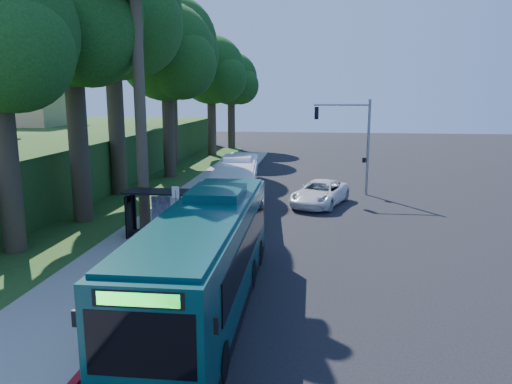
# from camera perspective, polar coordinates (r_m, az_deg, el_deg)

# --- Properties ---
(ground) EXTENTS (140.00, 140.00, 0.00)m
(ground) POSITION_cam_1_polar(r_m,az_deg,el_deg) (28.14, 4.54, -4.11)
(ground) COLOR black
(ground) RESTS_ON ground
(sidewalk) EXTENTS (4.50, 70.00, 0.12)m
(sidewalk) POSITION_cam_1_polar(r_m,az_deg,el_deg) (29.32, -9.88, -3.49)
(sidewalk) COLOR gray
(sidewalk) RESTS_ON ground
(red_curb) EXTENTS (0.25, 30.00, 0.13)m
(red_curb) POSITION_cam_1_polar(r_m,az_deg,el_deg) (25.01, -7.46, -5.99)
(red_curb) COLOR maroon
(red_curb) RESTS_ON ground
(grass_verge) EXTENTS (8.00, 70.00, 0.06)m
(grass_verge) POSITION_cam_1_polar(r_m,az_deg,el_deg) (35.84, -16.33, -1.14)
(grass_verge) COLOR #234719
(grass_verge) RESTS_ON ground
(bus_shelter) EXTENTS (3.20, 1.51, 2.55)m
(bus_shelter) POSITION_cam_1_polar(r_m,az_deg,el_deg) (26.26, -11.71, -1.37)
(bus_shelter) COLOR black
(bus_shelter) RESTS_ON ground
(stop_sign_pole) EXTENTS (0.35, 0.06, 3.17)m
(stop_sign_pole) POSITION_cam_1_polar(r_m,az_deg,el_deg) (23.66, -9.12, -1.97)
(stop_sign_pole) COLOR gray
(stop_sign_pole) RESTS_ON ground
(traffic_signal_pole) EXTENTS (4.10, 0.30, 7.00)m
(traffic_signal_pole) POSITION_cam_1_polar(r_m,az_deg,el_deg) (37.33, 11.18, 6.40)
(traffic_signal_pole) COLOR gray
(traffic_signal_pole) RESTS_ON ground
(hillside_backdrop) EXTENTS (24.00, 60.00, 8.80)m
(hillside_backdrop) POSITION_cam_1_polar(r_m,az_deg,el_deg) (50.56, -25.93, 4.44)
(hillside_backdrop) COLOR #234719
(hillside_backdrop) RESTS_ON ground
(tree_0) EXTENTS (8.40, 8.00, 15.70)m
(tree_0) POSITION_cam_1_polar(r_m,az_deg,el_deg) (30.50, -20.31, 17.67)
(tree_0) COLOR #382B1E
(tree_0) RESTS_ON ground
(tree_1) EXTENTS (10.50, 10.00, 18.26)m
(tree_1) POSITION_cam_1_polar(r_m,az_deg,el_deg) (38.33, -16.13, 18.76)
(tree_1) COLOR #382B1E
(tree_1) RESTS_ON ground
(tree_2) EXTENTS (8.82, 8.40, 15.12)m
(tree_2) POSITION_cam_1_polar(r_m,az_deg,el_deg) (45.11, -10.09, 14.94)
(tree_2) COLOR #382B1E
(tree_2) RESTS_ON ground
(tree_3) EXTENTS (10.08, 9.60, 17.28)m
(tree_3) POSITION_cam_1_polar(r_m,az_deg,el_deg) (53.44, -9.68, 15.96)
(tree_3) COLOR #382B1E
(tree_3) RESTS_ON ground
(tree_4) EXTENTS (8.40, 8.00, 14.14)m
(tree_4) POSITION_cam_1_polar(r_m,az_deg,el_deg) (60.45, -5.07, 13.37)
(tree_4) COLOR #382B1E
(tree_4) RESTS_ON ground
(tree_5) EXTENTS (7.35, 7.00, 12.86)m
(tree_5) POSITION_cam_1_polar(r_m,az_deg,el_deg) (68.10, -2.80, 12.51)
(tree_5) COLOR #382B1E
(tree_5) RESTS_ON ground
(white_bus) EXTENTS (3.60, 11.71, 3.43)m
(white_bus) POSITION_cam_1_polar(r_m,az_deg,el_deg) (30.90, -2.26, 0.49)
(white_bus) COLOR white
(white_bus) RESTS_ON ground
(teal_bus) EXTENTS (2.94, 13.16, 3.91)m
(teal_bus) POSITION_cam_1_polar(r_m,az_deg,el_deg) (17.34, -5.71, -7.38)
(teal_bus) COLOR #0A3A3A
(teal_bus) RESTS_ON ground
(pickup) EXTENTS (4.45, 6.46, 1.64)m
(pickup) POSITION_cam_1_polar(r_m,az_deg,el_deg) (33.83, 7.32, -0.12)
(pickup) COLOR white
(pickup) RESTS_ON ground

